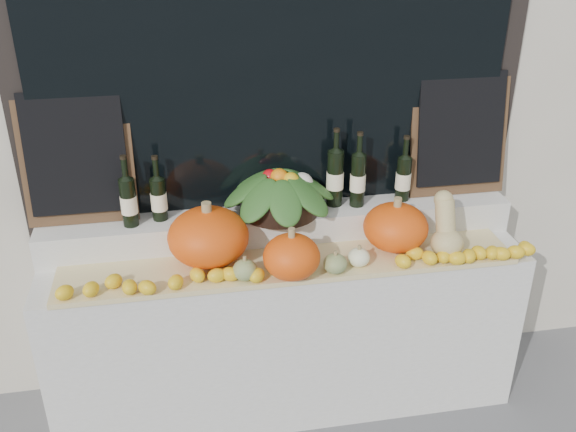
{
  "coord_description": "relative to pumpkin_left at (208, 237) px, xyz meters",
  "views": [
    {
      "loc": [
        -0.45,
        -1.09,
        2.43
      ],
      "look_at": [
        0.0,
        1.45,
        1.12
      ],
      "focal_mm": 40.0,
      "sensor_mm": 36.0,
      "label": 1
    }
  ],
  "objects": [
    {
      "name": "display_sill",
      "position": [
        0.36,
        0.05,
        -0.6
      ],
      "size": [
        2.3,
        0.55,
        0.88
      ],
      "primitive_type": "cube",
      "color": "silver",
      "rests_on": "ground"
    },
    {
      "name": "rear_tier",
      "position": [
        0.36,
        0.2,
        -0.08
      ],
      "size": [
        2.3,
        0.25,
        0.16
      ],
      "primitive_type": "cube",
      "color": "silver",
      "rests_on": "display_sill"
    },
    {
      "name": "straw_bedding",
      "position": [
        0.36,
        -0.07,
        -0.14
      ],
      "size": [
        2.1,
        0.32,
        0.02
      ],
      "primitive_type": "cube",
      "color": "tan",
      "rests_on": "display_sill"
    },
    {
      "name": "pumpkin_left",
      "position": [
        0.0,
        0.0,
        0.0
      ],
      "size": [
        0.46,
        0.46,
        0.26
      ],
      "primitive_type": "ellipsoid",
      "rotation": [
        0.0,
        0.0,
        -0.28
      ],
      "color": "#F1520C",
      "rests_on": "straw_bedding"
    },
    {
      "name": "pumpkin_right",
      "position": [
        0.88,
        -0.02,
        -0.02
      ],
      "size": [
        0.39,
        0.39,
        0.22
      ],
      "primitive_type": "ellipsoid",
      "rotation": [
        0.0,
        0.0,
        -0.31
      ],
      "color": "#F1520C",
      "rests_on": "straw_bedding"
    },
    {
      "name": "pumpkin_center",
      "position": [
        0.35,
        -0.19,
        -0.03
      ],
      "size": [
        0.29,
        0.29,
        0.2
      ],
      "primitive_type": "ellipsoid",
      "rotation": [
        0.0,
        0.0,
        -0.15
      ],
      "color": "#F1520C",
      "rests_on": "straw_bedding"
    },
    {
      "name": "butternut_squash",
      "position": [
        1.09,
        -0.11,
        -0.01
      ],
      "size": [
        0.15,
        0.21,
        0.29
      ],
      "color": "tan",
      "rests_on": "straw_bedding"
    },
    {
      "name": "decorative_gourds",
      "position": [
        0.41,
        -0.17,
        -0.07
      ],
      "size": [
        0.63,
        0.15,
        0.17
      ],
      "color": "#345E1C",
      "rests_on": "straw_bedding"
    },
    {
      "name": "lemon_heap",
      "position": [
        0.36,
        -0.18,
        -0.1
      ],
      "size": [
        2.2,
        0.16,
        0.06
      ],
      "primitive_type": null,
      "color": "yellow",
      "rests_on": "straw_bedding"
    },
    {
      "name": "produce_bowl",
      "position": [
        0.36,
        0.19,
        0.11
      ],
      "size": [
        0.58,
        0.58,
        0.23
      ],
      "color": "black",
      "rests_on": "rear_tier"
    },
    {
      "name": "wine_bottle_far_left",
      "position": [
        -0.35,
        0.17,
        0.13
      ],
      "size": [
        0.08,
        0.08,
        0.35
      ],
      "color": "black",
      "rests_on": "rear_tier"
    },
    {
      "name": "wine_bottle_near_left",
      "position": [
        -0.21,
        0.21,
        0.11
      ],
      "size": [
        0.08,
        0.08,
        0.32
      ],
      "color": "black",
      "rests_on": "rear_tier"
    },
    {
      "name": "wine_bottle_tall",
      "position": [
        0.64,
        0.22,
        0.15
      ],
      "size": [
        0.08,
        0.08,
        0.4
      ],
      "color": "black",
      "rests_on": "rear_tier"
    },
    {
      "name": "wine_bottle_near_right",
      "position": [
        0.75,
        0.19,
        0.14
      ],
      "size": [
        0.08,
        0.08,
        0.38
      ],
      "color": "black",
      "rests_on": "rear_tier"
    },
    {
      "name": "wine_bottle_far_right",
      "position": [
        0.99,
        0.22,
        0.12
      ],
      "size": [
        0.08,
        0.08,
        0.34
      ],
      "color": "black",
      "rests_on": "rear_tier"
    },
    {
      "name": "chalkboard_left",
      "position": [
        -0.56,
        0.27,
        0.33
      ],
      "size": [
        0.5,
        0.12,
        0.62
      ],
      "rotation": [
        -0.16,
        0.0,
        0.0
      ],
      "color": "#4C331E",
      "rests_on": "rear_tier"
    },
    {
      "name": "chalkboard_right",
      "position": [
        1.28,
        0.27,
        0.33
      ],
      "size": [
        0.5,
        0.12,
        0.62
      ],
      "rotation": [
        -0.16,
        0.0,
        0.0
      ],
      "color": "#4C331E",
      "rests_on": "rear_tier"
    }
  ]
}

